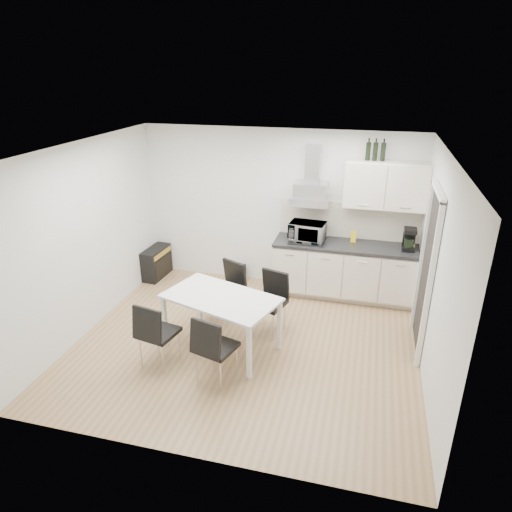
{
  "coord_description": "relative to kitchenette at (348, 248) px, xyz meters",
  "views": [
    {
      "loc": [
        1.43,
        -5.04,
        3.51
      ],
      "look_at": [
        0.02,
        0.47,
        1.1
      ],
      "focal_mm": 32.0,
      "sensor_mm": 36.0,
      "label": 1
    }
  ],
  "objects": [
    {
      "name": "ceiling",
      "position": [
        -1.19,
        -1.73,
        1.77
      ],
      "size": [
        4.5,
        4.5,
        0.0
      ],
      "primitive_type": "plane",
      "color": "white",
      "rests_on": "wall_back"
    },
    {
      "name": "wall_right",
      "position": [
        1.06,
        -1.73,
        0.47
      ],
      "size": [
        0.1,
        4.0,
        2.6
      ],
      "primitive_type": "cube",
      "color": "silver",
      "rests_on": "ground"
    },
    {
      "name": "doorway",
      "position": [
        1.02,
        -1.18,
        0.22
      ],
      "size": [
        0.08,
        1.04,
        2.1
      ],
      "primitive_type": "cube",
      "color": "white",
      "rests_on": "ground"
    },
    {
      "name": "chair_near_right",
      "position": [
        -1.32,
        -2.54,
        -0.39
      ],
      "size": [
        0.56,
        0.6,
        0.88
      ],
      "primitive_type": null,
      "rotation": [
        0.0,
        0.0,
        -0.28
      ],
      "color": "black",
      "rests_on": "ground"
    },
    {
      "name": "guitar_amp",
      "position": [
        -3.28,
        -0.08,
        -0.56
      ],
      "size": [
        0.32,
        0.66,
        0.54
      ],
      "rotation": [
        0.0,
        0.0,
        -0.07
      ],
      "color": "black",
      "rests_on": "ground"
    },
    {
      "name": "ground",
      "position": [
        -1.19,
        -1.73,
        -0.83
      ],
      "size": [
        4.5,
        4.5,
        0.0
      ],
      "primitive_type": "plane",
      "color": "#A48258",
      "rests_on": "ground"
    },
    {
      "name": "kitchenette",
      "position": [
        0.0,
        0.0,
        0.0
      ],
      "size": [
        2.22,
        0.64,
        2.52
      ],
      "color": "beige",
      "rests_on": "ground"
    },
    {
      "name": "chair_far_right",
      "position": [
        -0.96,
        -1.37,
        -0.39
      ],
      "size": [
        0.56,
        0.6,
        0.88
      ],
      "primitive_type": null,
      "rotation": [
        0.0,
        0.0,
        2.85
      ],
      "color": "black",
      "rests_on": "ground"
    },
    {
      "name": "wall_left",
      "position": [
        -3.44,
        -1.73,
        0.47
      ],
      "size": [
        0.1,
        4.0,
        2.6
      ],
      "primitive_type": "cube",
      "color": "silver",
      "rests_on": "ground"
    },
    {
      "name": "chair_far_left",
      "position": [
        -1.64,
        -1.19,
        -0.39
      ],
      "size": [
        0.61,
        0.64,
        0.88
      ],
      "primitive_type": null,
      "rotation": [
        0.0,
        0.0,
        2.7
      ],
      "color": "black",
      "rests_on": "ground"
    },
    {
      "name": "wall_front",
      "position": [
        -1.19,
        -3.73,
        0.47
      ],
      "size": [
        4.5,
        0.1,
        2.6
      ],
      "primitive_type": "cube",
      "color": "silver",
      "rests_on": "ground"
    },
    {
      "name": "chair_near_left",
      "position": [
        -2.11,
        -2.42,
        -0.39
      ],
      "size": [
        0.53,
        0.58,
        0.88
      ],
      "primitive_type": null,
      "rotation": [
        0.0,
        0.0,
        -0.2
      ],
      "color": "black",
      "rests_on": "ground"
    },
    {
      "name": "dining_table",
      "position": [
        -1.48,
        -1.88,
        -0.16
      ],
      "size": [
        1.62,
        1.23,
        0.75
      ],
      "rotation": [
        0.0,
        0.0,
        -0.32
      ],
      "color": "white",
      "rests_on": "ground"
    },
    {
      "name": "floor_speaker",
      "position": [
        -1.8,
        0.17,
        -0.7
      ],
      "size": [
        0.19,
        0.18,
        0.26
      ],
      "primitive_type": "cube",
      "rotation": [
        0.0,
        0.0,
        0.3
      ],
      "color": "black",
      "rests_on": "ground"
    },
    {
      "name": "wall_back",
      "position": [
        -1.19,
        0.27,
        0.47
      ],
      "size": [
        4.5,
        0.1,
        2.6
      ],
      "primitive_type": "cube",
      "color": "silver",
      "rests_on": "ground"
    }
  ]
}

